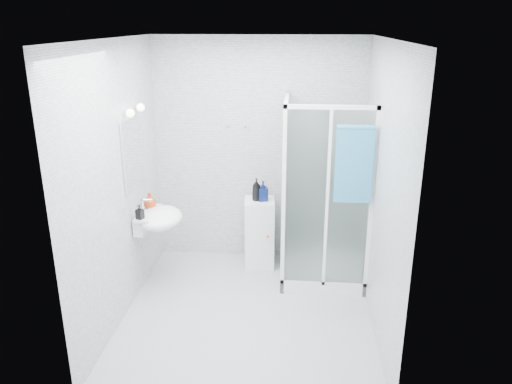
# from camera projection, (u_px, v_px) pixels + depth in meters

# --- Properties ---
(room) EXTENTS (2.40, 2.60, 2.60)m
(room) POSITION_uv_depth(u_px,v_px,m) (247.00, 189.00, 4.51)
(room) COLOR silver
(room) RESTS_ON ground
(shower_enclosure) EXTENTS (0.90, 0.95, 2.00)m
(shower_enclosure) POSITION_uv_depth(u_px,v_px,m) (316.00, 242.00, 5.46)
(shower_enclosure) COLOR white
(shower_enclosure) RESTS_ON ground
(wall_basin) EXTENTS (0.46, 0.56, 0.35)m
(wall_basin) POSITION_uv_depth(u_px,v_px,m) (158.00, 218.00, 5.18)
(wall_basin) COLOR white
(wall_basin) RESTS_ON ground
(mirror) EXTENTS (0.02, 0.60, 0.70)m
(mirror) POSITION_uv_depth(u_px,v_px,m) (134.00, 152.00, 4.97)
(mirror) COLOR white
(mirror) RESTS_ON room
(vanity_lights) EXTENTS (0.10, 0.40, 0.08)m
(vanity_lights) POSITION_uv_depth(u_px,v_px,m) (135.00, 110.00, 4.82)
(vanity_lights) COLOR silver
(vanity_lights) RESTS_ON room
(wall_hooks) EXTENTS (0.23, 0.06, 0.03)m
(wall_hooks) POSITION_uv_depth(u_px,v_px,m) (236.00, 126.00, 5.61)
(wall_hooks) COLOR silver
(wall_hooks) RESTS_ON room
(storage_cabinet) EXTENTS (0.36, 0.38, 0.81)m
(storage_cabinet) POSITION_uv_depth(u_px,v_px,m) (259.00, 233.00, 5.78)
(storage_cabinet) COLOR white
(storage_cabinet) RESTS_ON ground
(hand_towel) EXTENTS (0.36, 0.05, 0.76)m
(hand_towel) POSITION_uv_depth(u_px,v_px,m) (354.00, 163.00, 4.72)
(hand_towel) COLOR teal
(hand_towel) RESTS_ON shower_enclosure
(shampoo_bottle_a) EXTENTS (0.13, 0.13, 0.26)m
(shampoo_bottle_a) POSITION_uv_depth(u_px,v_px,m) (256.00, 189.00, 5.60)
(shampoo_bottle_a) COLOR black
(shampoo_bottle_a) RESTS_ON storage_cabinet
(shampoo_bottle_b) EXTENTS (0.13, 0.13, 0.23)m
(shampoo_bottle_b) POSITION_uv_depth(u_px,v_px,m) (263.00, 191.00, 5.60)
(shampoo_bottle_b) COLOR #0C1748
(shampoo_bottle_b) RESTS_ON storage_cabinet
(soap_dispenser_orange) EXTENTS (0.18, 0.18, 0.17)m
(soap_dispenser_orange) POSITION_uv_depth(u_px,v_px,m) (150.00, 200.00, 5.24)
(soap_dispenser_orange) COLOR #AE3614
(soap_dispenser_orange) RESTS_ON wall_basin
(soap_dispenser_black) EXTENTS (0.09, 0.09, 0.15)m
(soap_dispenser_black) POSITION_uv_depth(u_px,v_px,m) (140.00, 212.00, 4.96)
(soap_dispenser_black) COLOR black
(soap_dispenser_black) RESTS_ON wall_basin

